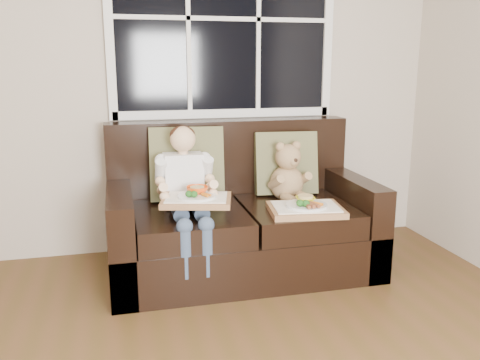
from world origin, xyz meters
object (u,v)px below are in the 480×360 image
object	(u,v)px
tray_left	(197,198)
tray_right	(306,208)
loveseat	(239,222)
teddy_bear	(288,176)
child	(186,183)

from	to	relation	value
tray_left	tray_right	world-z (taller)	tray_left
loveseat	teddy_bear	size ratio (longest dim) A/B	4.16
child	teddy_bear	world-z (taller)	child
teddy_bear	child	bearing A→B (deg)	179.36
child	teddy_bear	distance (m)	0.72
loveseat	tray_right	bearing A→B (deg)	-44.40
teddy_bear	tray_right	bearing A→B (deg)	-99.90
teddy_bear	tray_left	bearing A→B (deg)	-166.68
loveseat	tray_left	size ratio (longest dim) A/B	3.67
child	tray_left	size ratio (longest dim) A/B	1.73
child	teddy_bear	size ratio (longest dim) A/B	1.96
teddy_bear	tray_left	size ratio (longest dim) A/B	0.88
child	tray_right	distance (m)	0.76
child	tray_left	xyz separation A→B (m)	(0.04, -0.17, -0.05)
tray_left	tray_right	size ratio (longest dim) A/B	0.95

